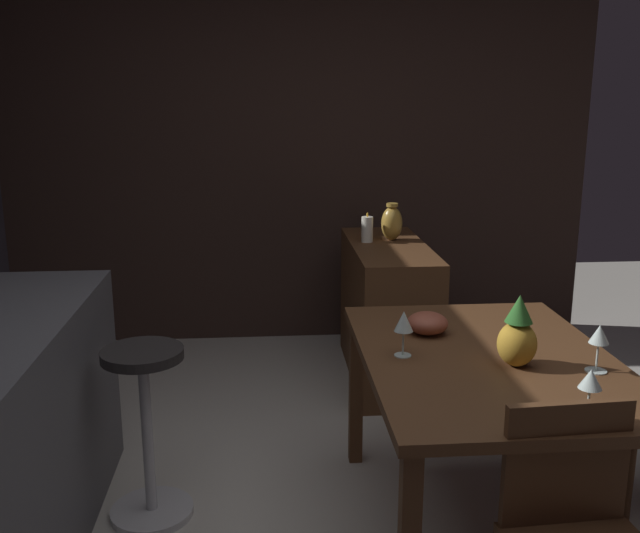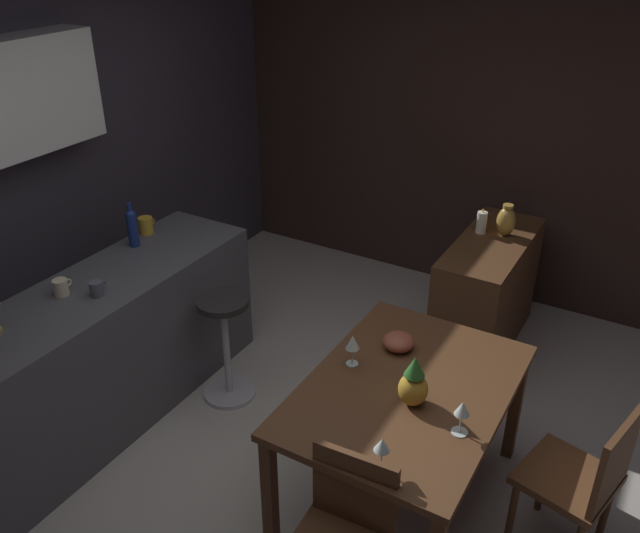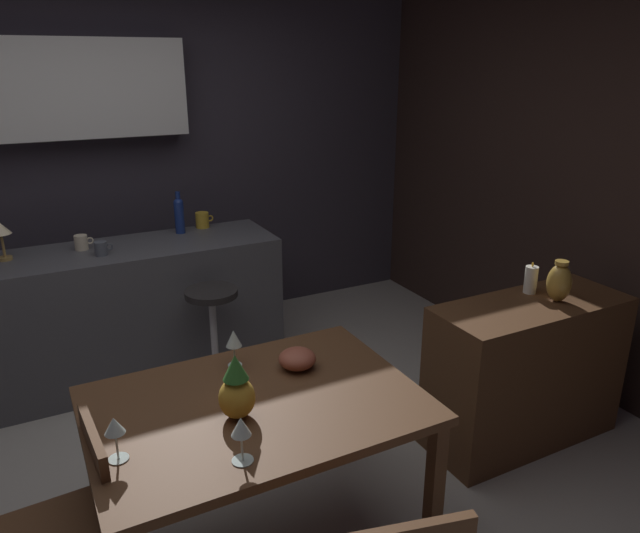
{
  "view_description": "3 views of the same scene",
  "coord_description": "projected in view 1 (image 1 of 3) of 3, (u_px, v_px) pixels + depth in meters",
  "views": [
    {
      "loc": [
        -2.3,
        0.34,
        1.69
      ],
      "look_at": [
        0.36,
        0.12,
        1.03
      ],
      "focal_mm": 39.94,
      "sensor_mm": 36.0,
      "label": 1
    },
    {
      "loc": [
        -2.3,
        -1.41,
        2.78
      ],
      "look_at": [
        0.52,
        0.24,
        1.01
      ],
      "focal_mm": 37.32,
      "sensor_mm": 36.0,
      "label": 2
    },
    {
      "loc": [
        -0.6,
        -2.42,
        2.03
      ],
      "look_at": [
        0.73,
        0.14,
        1.02
      ],
      "focal_mm": 33.16,
      "sensor_mm": 36.0,
      "label": 3
    }
  ],
  "objects": [
    {
      "name": "wall_side_right",
      "position": [
        267.0,
        151.0,
        4.79
      ],
      "size": [
        0.1,
        4.4,
        2.6
      ],
      "primitive_type": "cube",
      "color": "#33231E",
      "rests_on": "ground_plane"
    },
    {
      "name": "dining_table",
      "position": [
        487.0,
        377.0,
        2.65
      ],
      "size": [
        1.31,
        0.92,
        0.74
      ],
      "color": "#56351E",
      "rests_on": "ground_plane"
    },
    {
      "name": "sideboard_cabinet",
      "position": [
        387.0,
        311.0,
        4.26
      ],
      "size": [
        1.1,
        0.44,
        0.82
      ],
      "primitive_type": "cube",
      "color": "#56351E",
      "rests_on": "ground_plane"
    },
    {
      "name": "bar_stool",
      "position": [
        147.0,
        429.0,
        2.83
      ],
      "size": [
        0.34,
        0.34,
        0.72
      ],
      "color": "#262323",
      "rests_on": "ground_plane"
    },
    {
      "name": "wine_glass_left",
      "position": [
        404.0,
        323.0,
        2.6
      ],
      "size": [
        0.07,
        0.07,
        0.17
      ],
      "color": "silver",
      "rests_on": "dining_table"
    },
    {
      "name": "wine_glass_right",
      "position": [
        599.0,
        337.0,
        2.46
      ],
      "size": [
        0.08,
        0.08,
        0.17
      ],
      "color": "silver",
      "rests_on": "dining_table"
    },
    {
      "name": "wine_glass_center",
      "position": [
        590.0,
        382.0,
        2.08
      ],
      "size": [
        0.07,
        0.07,
        0.17
      ],
      "color": "silver",
      "rests_on": "dining_table"
    },
    {
      "name": "pineapple_centerpiece",
      "position": [
        518.0,
        336.0,
        2.51
      ],
      "size": [
        0.14,
        0.14,
        0.26
      ],
      "color": "gold",
      "rests_on": "dining_table"
    },
    {
      "name": "fruit_bowl",
      "position": [
        427.0,
        323.0,
        2.86
      ],
      "size": [
        0.17,
        0.17,
        0.09
      ],
      "primitive_type": "ellipsoid",
      "color": "#9E4C38",
      "rests_on": "dining_table"
    },
    {
      "name": "pillar_candle_tall",
      "position": [
        367.0,
        229.0,
        4.22
      ],
      "size": [
        0.07,
        0.07,
        0.18
      ],
      "color": "white",
      "rests_on": "sideboard_cabinet"
    },
    {
      "name": "vase_brass",
      "position": [
        392.0,
        223.0,
        4.26
      ],
      "size": [
        0.13,
        0.13,
        0.22
      ],
      "color": "#B78C38",
      "rests_on": "sideboard_cabinet"
    }
  ]
}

